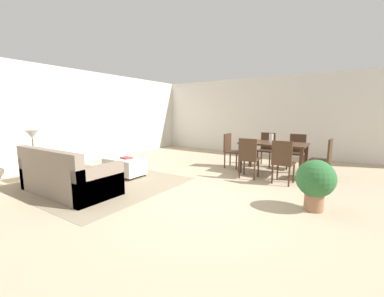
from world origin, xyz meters
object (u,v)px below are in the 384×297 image
(dining_chair_near_left, at_px, (248,156))
(dining_chair_near_right, at_px, (283,160))
(table_lamp, at_px, (32,135))
(dining_chair_head_east, at_px, (324,157))
(dining_chair_far_right, at_px, (297,150))
(dining_chair_far_left, at_px, (267,147))
(book_on_ottoman, at_px, (126,158))
(vase_centerpiece, at_px, (271,138))
(potted_plant, at_px, (315,181))
(couch, at_px, (68,178))
(dining_table, at_px, (273,147))
(side_table, at_px, (34,160))
(dining_chair_head_west, at_px, (231,148))
(ottoman_table, at_px, (125,166))

(dining_chair_near_left, height_order, dining_chair_near_right, same)
(table_lamp, bearing_deg, dining_chair_head_east, 34.66)
(dining_chair_far_right, bearing_deg, dining_chair_near_left, -114.98)
(dining_chair_near_right, bearing_deg, dining_chair_far_left, 115.84)
(dining_chair_near_left, distance_m, dining_chair_far_left, 1.61)
(dining_chair_far_right, height_order, book_on_ottoman, dining_chair_far_right)
(book_on_ottoman, bearing_deg, vase_centerpiece, 38.28)
(potted_plant, bearing_deg, couch, -158.07)
(dining_table, xyz_separation_m, potted_plant, (1.15, -1.97, -0.19))
(side_table, xyz_separation_m, dining_chair_far_left, (3.69, 4.38, 0.05))
(dining_table, distance_m, dining_chair_near_right, 0.94)
(table_lamp, relative_size, vase_centerpiece, 2.46)
(dining_chair_head_west, bearing_deg, vase_centerpiece, -2.43)
(vase_centerpiece, bearing_deg, dining_chair_far_left, 111.61)
(dining_chair_far_left, height_order, book_on_ottoman, dining_chair_far_left)
(couch, relative_size, table_lamp, 3.67)
(dining_table, height_order, dining_chair_far_right, dining_chair_far_right)
(side_table, bearing_deg, potted_plant, 16.88)
(dining_chair_near_right, distance_m, dining_chair_far_right, 1.62)
(table_lamp, distance_m, dining_chair_head_west, 4.66)
(book_on_ottoman, bearing_deg, dining_chair_far_right, 42.80)
(ottoman_table, distance_m, table_lamp, 2.00)
(couch, height_order, book_on_ottoman, couch)
(ottoman_table, bearing_deg, vase_centerpiece, 38.06)
(dining_chair_far_left, xyz_separation_m, dining_chair_head_west, (-0.75, -0.79, 0.00))
(dining_table, height_order, vase_centerpiece, vase_centerpiece)
(side_table, height_order, dining_chair_far_left, dining_chair_far_left)
(table_lamp, xyz_separation_m, potted_plant, (5.22, 1.58, -0.54))
(couch, distance_m, dining_chair_near_right, 4.23)
(table_lamp, height_order, dining_chair_head_east, table_lamp)
(vase_centerpiece, distance_m, potted_plant, 2.34)
(couch, bearing_deg, dining_chair_far_right, 53.60)
(dining_chair_near_right, distance_m, vase_centerpiece, 1.01)
(side_table, distance_m, table_lamp, 0.54)
(dining_table, height_order, dining_chair_head_east, dining_chair_head_east)
(couch, height_order, potted_plant, couch)
(dining_chair_near_left, distance_m, dining_chair_head_east, 1.66)
(dining_table, distance_m, dining_chair_head_west, 1.15)
(dining_chair_head_west, bearing_deg, dining_chair_far_right, 26.03)
(dining_table, distance_m, dining_chair_far_right, 0.90)
(table_lamp, height_order, book_on_ottoman, table_lamp)
(side_table, distance_m, dining_chair_far_right, 6.24)
(dining_table, relative_size, potted_plant, 1.92)
(ottoman_table, height_order, dining_chair_near_left, dining_chair_near_left)
(table_lamp, relative_size, dining_chair_head_east, 0.57)
(dining_chair_head_east, bearing_deg, dining_table, -178.49)
(dining_chair_near_left, height_order, dining_chair_far_right, same)
(book_on_ottoman, bearing_deg, dining_chair_head_west, 53.20)
(potted_plant, bearing_deg, dining_chair_near_left, 141.50)
(dining_chair_near_right, bearing_deg, dining_chair_far_right, 90.42)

